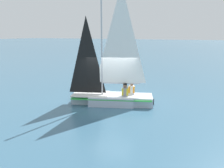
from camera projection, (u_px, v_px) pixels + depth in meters
The scene contains 4 objects.
ground_plane at pixel (112, 103), 11.84m from camera, with size 260.00×260.00×0.00m, color #38607A.
sailboat_main at pixel (112, 88), 11.64m from camera, with size 4.46×2.77×6.19m.
sailor_helm at pixel (125, 93), 11.47m from camera, with size 0.41×0.38×1.16m.
sailor_crew at pixel (131, 91), 11.91m from camera, with size 0.41×0.38×1.16m.
Camera 1 is at (4.83, -10.21, 3.71)m, focal length 35.00 mm.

